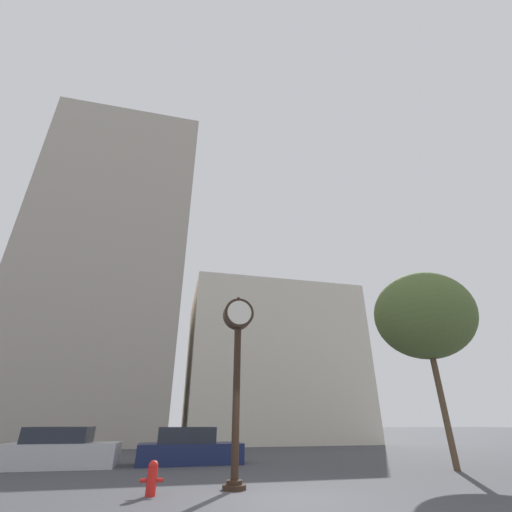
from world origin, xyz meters
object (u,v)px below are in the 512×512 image
object	(u,v)px
car_silver	(60,450)
car_navy	(189,448)
fire_hydrant_near	(152,478)
street_clock	(237,351)
bare_tree	(423,315)

from	to	relation	value
car_silver	car_navy	distance (m)	5.07
fire_hydrant_near	car_silver	bearing A→B (deg)	119.93
street_clock	bare_tree	distance (m)	9.22
street_clock	bare_tree	world-z (taller)	bare_tree
street_clock	car_navy	world-z (taller)	street_clock
street_clock	car_silver	world-z (taller)	street_clock
bare_tree	car_navy	bearing A→B (deg)	155.04
fire_hydrant_near	car_navy	bearing A→B (deg)	79.56
car_silver	bare_tree	bearing A→B (deg)	-14.93
fire_hydrant_near	bare_tree	distance (m)	12.42
car_navy	fire_hydrant_near	world-z (taller)	car_navy
car_silver	fire_hydrant_near	world-z (taller)	car_silver
car_silver	fire_hydrant_near	size ratio (longest dim) A/B	5.62
car_navy	bare_tree	xyz separation A→B (m)	(9.61, -4.47, 5.30)
car_silver	car_navy	bearing A→B (deg)	3.93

